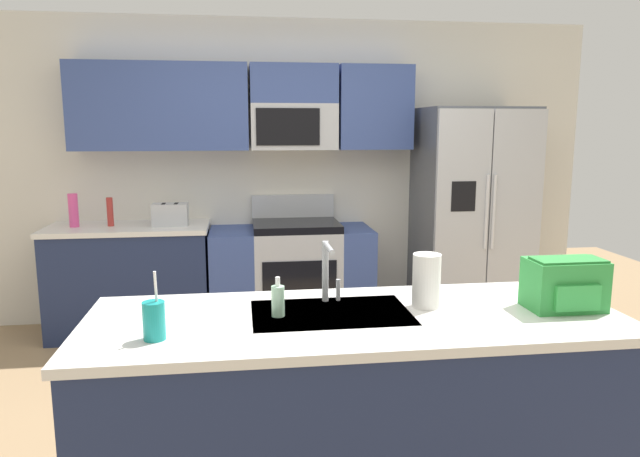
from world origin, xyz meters
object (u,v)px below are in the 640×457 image
(drink_cup_teal, at_px, (154,320))
(bottle_pink, at_px, (73,210))
(toaster, at_px, (170,215))
(backpack, at_px, (565,283))
(sink_faucet, at_px, (328,267))
(pepper_mill, at_px, (110,212))
(range_oven, at_px, (292,275))
(refrigerator, at_px, (471,216))
(paper_towel_roll, at_px, (426,281))
(soap_dispenser, at_px, (278,300))

(drink_cup_teal, bearing_deg, bottle_pink, 110.43)
(toaster, xyz_separation_m, backpack, (1.96, -2.48, 0.03))
(backpack, bearing_deg, drink_cup_teal, -175.36)
(sink_faucet, bearing_deg, backpack, -12.92)
(pepper_mill, xyz_separation_m, drink_cup_teal, (0.71, -2.67, -0.04))
(drink_cup_teal, bearing_deg, toaster, 95.15)
(range_oven, height_order, drink_cup_teal, drink_cup_teal)
(refrigerator, bearing_deg, paper_towel_roll, -116.40)
(pepper_mill, relative_size, bottle_pink, 0.86)
(refrigerator, height_order, soap_dispenser, refrigerator)
(toaster, bearing_deg, paper_towel_roll, -59.93)
(bottle_pink, bearing_deg, drink_cup_teal, -69.57)
(soap_dispenser, relative_size, backpack, 0.53)
(refrigerator, relative_size, soap_dispenser, 10.88)
(toaster, height_order, paper_towel_roll, paper_towel_roll)
(sink_faucet, bearing_deg, paper_towel_roll, -16.01)
(bottle_pink, distance_m, drink_cup_teal, 2.85)
(sink_faucet, xyz_separation_m, backpack, (1.01, -0.23, -0.05))
(sink_faucet, xyz_separation_m, paper_towel_roll, (0.42, -0.12, -0.05))
(pepper_mill, relative_size, drink_cup_teal, 0.87)
(refrigerator, height_order, paper_towel_roll, refrigerator)
(toaster, relative_size, backpack, 0.87)
(bottle_pink, distance_m, paper_towel_roll, 3.22)
(toaster, bearing_deg, backpack, -51.66)
(range_oven, bearing_deg, sink_faucet, -90.89)
(toaster, distance_m, soap_dispenser, 2.51)
(paper_towel_roll, bearing_deg, refrigerator, 63.60)
(drink_cup_teal, bearing_deg, range_oven, 74.36)
(bottle_pink, bearing_deg, backpack, -42.88)
(refrigerator, relative_size, backpack, 5.78)
(toaster, distance_m, bottle_pink, 0.76)
(sink_faucet, bearing_deg, soap_dispenser, -145.79)
(backpack, bearing_deg, refrigerator, 76.81)
(pepper_mill, bearing_deg, toaster, -5.97)
(refrigerator, bearing_deg, drink_cup_teal, -131.52)
(pepper_mill, bearing_deg, range_oven, 0.10)
(range_oven, distance_m, backpack, 2.78)
(toaster, relative_size, pepper_mill, 1.21)
(refrigerator, height_order, drink_cup_teal, refrigerator)
(range_oven, bearing_deg, toaster, -176.95)
(range_oven, bearing_deg, drink_cup_teal, -105.64)
(bottle_pink, bearing_deg, paper_towel_roll, -48.59)
(soap_dispenser, bearing_deg, range_oven, 83.72)
(pepper_mill, xyz_separation_m, sink_faucet, (1.43, -2.30, 0.05))
(toaster, bearing_deg, refrigerator, -0.44)
(paper_towel_roll, bearing_deg, sink_faucet, 163.99)
(toaster, bearing_deg, range_oven, 3.05)
(backpack, bearing_deg, range_oven, 111.10)
(drink_cup_teal, bearing_deg, backpack, 4.64)
(range_oven, height_order, refrigerator, refrigerator)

